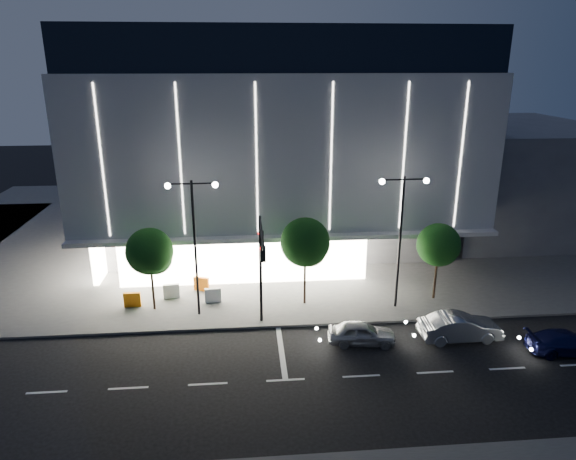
% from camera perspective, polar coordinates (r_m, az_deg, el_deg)
% --- Properties ---
extents(ground, '(160.00, 160.00, 0.00)m').
position_cam_1_polar(ground, '(28.93, -4.62, -14.79)').
color(ground, black).
rests_on(ground, ground).
extents(sidewalk_museum, '(70.00, 40.00, 0.15)m').
position_cam_1_polar(sidewalk_museum, '(50.97, 0.72, 0.37)').
color(sidewalk_museum, '#474747').
rests_on(sidewalk_museum, ground).
extents(museum, '(30.00, 25.80, 18.00)m').
position_cam_1_polar(museum, '(47.09, -1.52, 10.37)').
color(museum, '#4C4C51').
rests_on(museum, ground).
extents(annex_building, '(16.00, 20.00, 10.00)m').
position_cam_1_polar(annex_building, '(55.79, 22.85, 5.74)').
color(annex_building, '#4C4C51').
rests_on(annex_building, ground).
extents(traffic_mast, '(0.33, 5.89, 7.07)m').
position_cam_1_polar(traffic_mast, '(29.62, -3.00, -2.98)').
color(traffic_mast, black).
rests_on(traffic_mast, ground).
extents(street_lamp_west, '(3.16, 0.36, 9.00)m').
position_cam_1_polar(street_lamp_west, '(31.96, -10.39, 0.12)').
color(street_lamp_west, black).
rests_on(street_lamp_west, ground).
extents(street_lamp_east, '(3.16, 0.36, 9.00)m').
position_cam_1_polar(street_lamp_east, '(33.30, 12.47, 0.72)').
color(street_lamp_east, black).
rests_on(street_lamp_east, ground).
extents(tree_left, '(3.02, 3.02, 5.72)m').
position_cam_1_polar(tree_left, '(33.96, -15.06, -2.57)').
color(tree_left, black).
rests_on(tree_left, ground).
extents(tree_mid, '(3.25, 3.25, 6.15)m').
position_cam_1_polar(tree_mid, '(33.52, 1.96, -1.65)').
color(tree_mid, black).
rests_on(tree_mid, ground).
extents(tree_right, '(2.91, 2.91, 5.51)m').
position_cam_1_polar(tree_right, '(35.85, 16.39, -1.83)').
color(tree_right, black).
rests_on(tree_right, ground).
extents(car_lead, '(4.09, 2.04, 1.34)m').
position_cam_1_polar(car_lead, '(30.80, 8.20, -11.26)').
color(car_lead, '#95989C').
rests_on(car_lead, ground).
extents(car_second, '(4.85, 1.79, 1.59)m').
position_cam_1_polar(car_second, '(32.47, 18.56, -10.21)').
color(car_second, '#AFB3B7').
rests_on(car_second, ground).
extents(car_third, '(4.51, 2.03, 1.28)m').
position_cam_1_polar(car_third, '(33.58, 28.55, -10.90)').
color(car_third, '#121546').
rests_on(car_third, ground).
extents(barrier_a, '(1.11, 0.28, 1.00)m').
position_cam_1_polar(barrier_a, '(35.95, -16.91, -7.42)').
color(barrier_a, orange).
rests_on(barrier_a, sidewalk_museum).
extents(barrier_b, '(1.13, 0.42, 1.00)m').
position_cam_1_polar(barrier_b, '(36.51, -12.83, -6.65)').
color(barrier_b, white).
rests_on(barrier_b, sidewalk_museum).
extents(barrier_c, '(1.12, 0.62, 1.00)m').
position_cam_1_polar(barrier_c, '(37.22, -9.60, -5.94)').
color(barrier_c, orange).
rests_on(barrier_c, sidewalk_museum).
extents(barrier_d, '(1.11, 0.32, 1.00)m').
position_cam_1_polar(barrier_d, '(35.40, -8.33, -7.19)').
color(barrier_d, white).
rests_on(barrier_d, sidewalk_museum).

